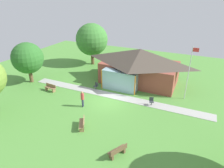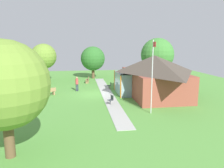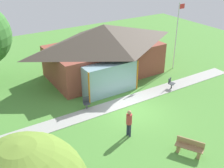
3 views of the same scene
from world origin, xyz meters
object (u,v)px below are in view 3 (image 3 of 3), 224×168
Objects in this scene: bench_mid_left at (30,149)px; patio_chair_west at (86,103)px; pavilion at (104,50)px; flagpole at (177,34)px; bench_front_center at (189,147)px; visitor_strolling_lawn at (129,121)px; patio_chair_lawn_spare at (171,84)px.

bench_mid_left is 5.40m from patio_chair_west.
patio_chair_west is (-3.94, -4.19, -1.88)m from pavilion.
patio_chair_west reaches higher than bench_mid_left.
bench_mid_left is (-14.75, -4.68, -2.85)m from flagpole.
flagpole is 12.13m from bench_front_center.
visitor_strolling_lawn is at bearing 1.42° from bench_front_center.
bench_mid_left is at bearing -141.84° from pavilion.
pavilion reaches higher than bench_mid_left.
pavilion is 11.96× the size of patio_chair_west.
pavilion is at bearing -136.92° from bench_mid_left.
patio_chair_west is at bearing -10.28° from bench_front_center.
visitor_strolling_lawn is at bearing 3.25° from patio_chair_lawn_spare.
pavilion is 11.49m from bench_front_center.
pavilion is 6.71× the size of bench_mid_left.
bench_mid_left is at bearing 46.09° from patio_chair_west.
bench_mid_left is (-7.27, 4.45, 0.00)m from bench_front_center.
patio_chair_lawn_spare is at bearing -166.45° from bench_mid_left.
visitor_strolling_lawn is (0.70, -4.05, 0.61)m from patio_chair_west.
patio_chair_lawn_spare is at bearing -74.77° from visitor_strolling_lawn.
pavilion reaches higher than visitor_strolling_lawn.
patio_chair_west is at bearing -168.37° from flagpole.
pavilion is 6.05m from patio_chair_west.
pavilion is 11.17m from bench_mid_left.
flagpole is 11.37m from visitor_strolling_lawn.
visitor_strolling_lawn is at bearing -146.78° from flagpole.
patio_chair_west is (-2.55, 7.06, 0.01)m from bench_front_center.
patio_chair_west is 0.49× the size of visitor_strolling_lawn.
flagpole reaches higher than bench_front_center.
patio_chair_west is (4.72, 2.61, 0.01)m from bench_mid_left.
flagpole is 3.89× the size of bench_front_center.
pavilion is at bearing -116.12° from patio_chair_west.
flagpole is at bearing -159.77° from patio_chair_lawn_spare.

